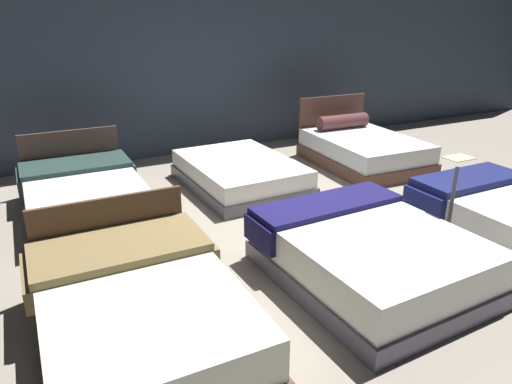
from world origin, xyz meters
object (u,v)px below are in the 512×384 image
bed_3 (84,194)px  bed_5 (362,149)px  bed_4 (240,174)px  bed_2 (509,213)px  bed_0 (139,309)px  bed_1 (368,254)px  price_sign (450,216)px

bed_3 → bed_5: bed_5 is taller
bed_4 → bed_5: bed_5 is taller
bed_2 → bed_3: size_ratio=0.96×
bed_3 → bed_0: bearing=-90.0°
bed_1 → bed_5: bed_5 is taller
bed_4 → bed_3: bearing=177.2°
bed_2 → bed_5: 2.85m
bed_3 → bed_4: bed_3 is taller
bed_1 → bed_4: size_ratio=1.00×
bed_5 → price_sign: 3.12m
bed_0 → price_sign: price_sign is taller
bed_4 → price_sign: 3.07m
bed_0 → bed_3: 2.85m
bed_0 → bed_4: bearing=52.1°
bed_4 → price_sign: bearing=-69.5°
bed_2 → bed_5: bearing=87.8°
bed_1 → price_sign: size_ratio=1.94×
bed_2 → bed_5: size_ratio=0.95×
bed_0 → bed_5: (4.49, 2.87, -0.00)m
bed_1 → bed_5: bearing=50.1°
bed_0 → bed_1: 2.20m
bed_2 → bed_5: bed_5 is taller
bed_0 → bed_1: bed_0 is taller
bed_2 → bed_3: 5.25m
bed_0 → bed_2: (4.40, 0.02, -0.05)m
bed_2 → bed_3: bed_3 is taller
bed_0 → bed_5: bearing=32.5°
price_sign → bed_5: bearing=68.2°
bed_1 → bed_5: (2.29, 2.97, 0.00)m
bed_1 → bed_5: 3.75m
bed_1 → bed_4: bed_1 is taller
bed_1 → bed_2: bed_1 is taller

